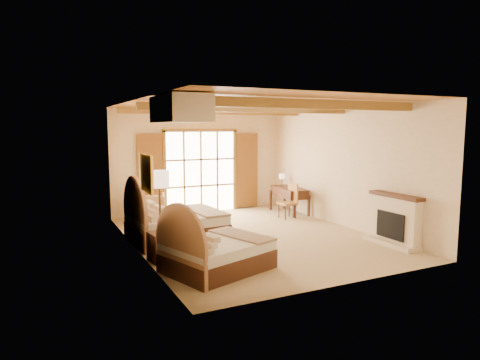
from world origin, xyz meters
TOP-DOWN VIEW (x-y plane):
  - floor at (0.00, 0.00)m, footprint 7.00×7.00m
  - wall_back at (0.00, 3.50)m, footprint 5.50×0.00m
  - wall_left at (-2.75, 0.00)m, footprint 0.00×7.00m
  - wall_right at (2.75, 0.00)m, footprint 0.00×7.00m
  - ceiling at (0.00, 0.00)m, footprint 7.00×7.00m
  - ceiling_beams at (0.00, 0.00)m, footprint 5.39×4.60m
  - french_doors at (0.00, 3.44)m, footprint 3.95×0.08m
  - fireplace at (2.60, -2.00)m, footprint 0.46×1.40m
  - painting at (-2.70, -0.75)m, footprint 0.06×0.95m
  - canopy_valance at (-2.40, -2.00)m, footprint 0.70×1.40m
  - bed_near at (-1.81, -1.88)m, footprint 2.21×1.86m
  - bed_far at (-1.87, 0.49)m, footprint 2.20×1.72m
  - nightstand at (-2.46, -0.92)m, footprint 0.55×0.55m
  - floor_lamp at (-2.50, -0.92)m, footprint 0.38×0.38m
  - armchair at (-1.79, 2.85)m, footprint 1.03×1.05m
  - ottoman at (-0.85, 2.22)m, footprint 0.59×0.59m
  - desk at (2.39, 2.10)m, footprint 0.79×1.53m
  - desk_chair at (1.94, 1.44)m, footprint 0.48×0.48m
  - desk_lamp at (2.47, 2.66)m, footprint 0.18×0.18m

SIDE VIEW (x-z plane):
  - floor at x=0.00m, z-range 0.00..0.00m
  - ottoman at x=-0.85m, z-range 0.00..0.36m
  - nightstand at x=-2.46m, z-range 0.00..0.59m
  - desk_chair at x=1.94m, z-range -0.19..0.82m
  - bed_near at x=-1.81m, z-range -0.24..0.96m
  - armchair at x=-1.79m, z-range 0.00..0.79m
  - bed_far at x=-1.87m, z-range -0.27..1.11m
  - desk at x=2.39m, z-range 0.03..0.82m
  - fireplace at x=2.60m, z-range -0.07..1.09m
  - desk_lamp at x=2.47m, z-range 0.89..1.25m
  - french_doors at x=0.00m, z-range -0.05..2.55m
  - floor_lamp at x=-2.50m, z-range 0.63..2.44m
  - wall_back at x=0.00m, z-range -1.15..4.35m
  - wall_left at x=-2.75m, z-range -1.90..5.10m
  - wall_right at x=2.75m, z-range -1.90..5.10m
  - painting at x=-2.70m, z-range 1.38..2.12m
  - canopy_valance at x=-2.40m, z-range 2.73..3.18m
  - ceiling_beams at x=0.00m, z-range 2.99..3.17m
  - ceiling at x=0.00m, z-range 3.20..3.20m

